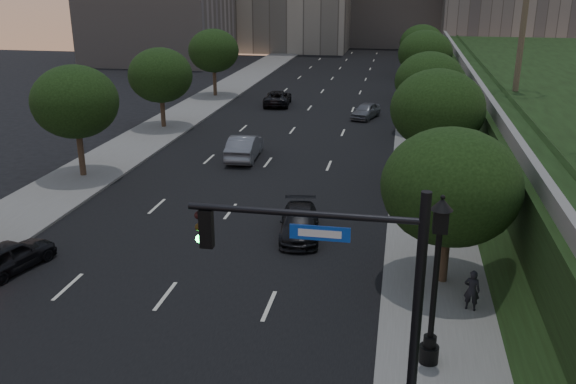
% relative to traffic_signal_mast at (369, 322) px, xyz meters
% --- Properties ---
extents(ground, '(160.00, 160.00, 0.00)m').
position_rel_traffic_signal_mast_xyz_m(ground, '(-7.87, 1.46, -3.67)').
color(ground, black).
rests_on(ground, ground).
extents(road_surface, '(16.00, 140.00, 0.02)m').
position_rel_traffic_signal_mast_xyz_m(road_surface, '(-7.87, 31.46, -3.66)').
color(road_surface, black).
rests_on(road_surface, ground).
extents(sidewalk_right, '(4.50, 140.00, 0.15)m').
position_rel_traffic_signal_mast_xyz_m(sidewalk_right, '(2.38, 31.46, -3.60)').
color(sidewalk_right, slate).
rests_on(sidewalk_right, ground).
extents(sidewalk_left, '(4.50, 140.00, 0.15)m').
position_rel_traffic_signal_mast_xyz_m(sidewalk_left, '(-18.12, 31.46, -3.60)').
color(sidewalk_left, slate).
rests_on(sidewalk_left, ground).
extents(parapet_wall, '(0.35, 90.00, 0.70)m').
position_rel_traffic_signal_mast_xyz_m(parapet_wall, '(5.63, 29.46, 0.68)').
color(parapet_wall, slate).
rests_on(parapet_wall, embankment).
extents(office_block_filler, '(18.00, 16.00, 14.00)m').
position_rel_traffic_signal_mast_xyz_m(office_block_filler, '(-33.87, 71.46, 3.33)').
color(office_block_filler, gray).
rests_on(office_block_filler, ground).
extents(tree_right_a, '(5.20, 5.20, 6.24)m').
position_rel_traffic_signal_mast_xyz_m(tree_right_a, '(2.43, 9.46, 0.35)').
color(tree_right_a, '#38281C').
rests_on(tree_right_a, ground).
extents(tree_right_b, '(5.20, 5.20, 6.74)m').
position_rel_traffic_signal_mast_xyz_m(tree_right_b, '(2.43, 21.46, 0.84)').
color(tree_right_b, '#38281C').
rests_on(tree_right_b, ground).
extents(tree_right_c, '(5.20, 5.20, 6.24)m').
position_rel_traffic_signal_mast_xyz_m(tree_right_c, '(2.43, 34.46, 0.35)').
color(tree_right_c, '#38281C').
rests_on(tree_right_c, ground).
extents(tree_right_d, '(5.20, 5.20, 6.74)m').
position_rel_traffic_signal_mast_xyz_m(tree_right_d, '(2.43, 48.46, 0.84)').
color(tree_right_d, '#38281C').
rests_on(tree_right_d, ground).
extents(tree_right_e, '(5.20, 5.20, 6.24)m').
position_rel_traffic_signal_mast_xyz_m(tree_right_e, '(2.43, 63.46, 0.35)').
color(tree_right_e, '#38281C').
rests_on(tree_right_e, ground).
extents(tree_left_b, '(5.00, 5.00, 6.71)m').
position_rel_traffic_signal_mast_xyz_m(tree_left_b, '(-18.17, 19.46, 0.90)').
color(tree_left_b, '#38281C').
rests_on(tree_left_b, ground).
extents(tree_left_c, '(5.00, 5.00, 6.34)m').
position_rel_traffic_signal_mast_xyz_m(tree_left_c, '(-18.17, 32.46, 0.53)').
color(tree_left_c, '#38281C').
rests_on(tree_left_c, ground).
extents(tree_left_d, '(5.00, 5.00, 6.71)m').
position_rel_traffic_signal_mast_xyz_m(tree_left_d, '(-18.17, 46.46, 0.90)').
color(tree_left_d, '#38281C').
rests_on(tree_left_d, ground).
extents(traffic_signal_mast, '(5.68, 0.56, 7.00)m').
position_rel_traffic_signal_mast_xyz_m(traffic_signal_mast, '(0.00, 0.00, 0.00)').
color(traffic_signal_mast, black).
rests_on(traffic_signal_mast, ground).
extents(street_lamp, '(0.64, 0.64, 5.62)m').
position_rel_traffic_signal_mast_xyz_m(street_lamp, '(1.74, 3.85, -1.04)').
color(street_lamp, black).
rests_on(street_lamp, ground).
extents(sedan_near_left, '(2.51, 4.15, 1.32)m').
position_rel_traffic_signal_mast_xyz_m(sedan_near_left, '(-14.84, 7.37, -3.01)').
color(sedan_near_left, black).
rests_on(sedan_near_left, ground).
extents(sedan_mid_left, '(2.01, 5.05, 1.63)m').
position_rel_traffic_signal_mast_xyz_m(sedan_mid_left, '(-9.58, 25.08, -2.86)').
color(sedan_mid_left, slate).
rests_on(sedan_mid_left, ground).
extents(sedan_far_left, '(2.77, 5.20, 1.39)m').
position_rel_traffic_signal_mast_xyz_m(sedan_far_left, '(-11.05, 43.31, -2.98)').
color(sedan_far_left, black).
rests_on(sedan_far_left, ground).
extents(sedan_near_right, '(2.40, 4.61, 1.28)m').
position_rel_traffic_signal_mast_xyz_m(sedan_near_right, '(-3.86, 13.09, -3.03)').
color(sedan_near_right, black).
rests_on(sedan_near_right, ground).
extents(sedan_far_right, '(2.66, 4.21, 1.34)m').
position_rel_traffic_signal_mast_xyz_m(sedan_far_right, '(-2.48, 39.04, -3.00)').
color(sedan_far_right, slate).
rests_on(sedan_far_right, ground).
extents(pedestrian_a, '(0.63, 0.49, 1.53)m').
position_rel_traffic_signal_mast_xyz_m(pedestrian_a, '(3.30, 7.35, -2.76)').
color(pedestrian_a, black).
rests_on(pedestrian_a, sidewalk_right).
extents(pedestrian_b, '(0.96, 0.81, 1.75)m').
position_rel_traffic_signal_mast_xyz_m(pedestrian_b, '(3.69, 13.56, -2.65)').
color(pedestrian_b, black).
rests_on(pedestrian_b, sidewalk_right).
extents(pedestrian_c, '(1.11, 0.68, 1.76)m').
position_rel_traffic_signal_mast_xyz_m(pedestrian_c, '(0.96, 17.26, -2.64)').
color(pedestrian_c, black).
rests_on(pedestrian_c, sidewalk_right).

